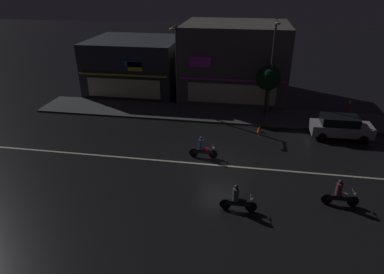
{
  "coord_description": "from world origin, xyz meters",
  "views": [
    {
      "loc": [
        1.18,
        -18.26,
        10.86
      ],
      "look_at": [
        -2.05,
        1.32,
        1.23
      ],
      "focal_mm": 31.12,
      "sensor_mm": 36.0,
      "label": 1
    }
  ],
  "objects_px": {
    "motorcycle_following": "(203,149)",
    "pedestrian_on_sidewalk": "(348,112)",
    "motorcycle_lead": "(340,195)",
    "motorcycle_opposite_lane": "(237,200)",
    "parked_car_near_kerb": "(340,126)",
    "streetlamp_west": "(176,62)",
    "streetlamp_mid": "(272,62)",
    "traffic_cone": "(260,129)"
  },
  "relations": [
    {
      "from": "motorcycle_following",
      "to": "pedestrian_on_sidewalk",
      "type": "bearing_deg",
      "value": 39.04
    },
    {
      "from": "motorcycle_lead",
      "to": "motorcycle_opposite_lane",
      "type": "xyz_separation_m",
      "value": [
        -5.23,
        -1.32,
        0.0
      ]
    },
    {
      "from": "parked_car_near_kerb",
      "to": "motorcycle_opposite_lane",
      "type": "height_order",
      "value": "parked_car_near_kerb"
    },
    {
      "from": "motorcycle_opposite_lane",
      "to": "streetlamp_west",
      "type": "bearing_deg",
      "value": -61.19
    },
    {
      "from": "streetlamp_mid",
      "to": "traffic_cone",
      "type": "distance_m",
      "value": 5.49
    },
    {
      "from": "streetlamp_west",
      "to": "motorcycle_following",
      "type": "bearing_deg",
      "value": -67.17
    },
    {
      "from": "motorcycle_lead",
      "to": "streetlamp_west",
      "type": "bearing_deg",
      "value": -44.99
    },
    {
      "from": "streetlamp_west",
      "to": "traffic_cone",
      "type": "xyz_separation_m",
      "value": [
        7.19,
        -3.39,
        -4.12
      ]
    },
    {
      "from": "streetlamp_mid",
      "to": "motorcycle_opposite_lane",
      "type": "distance_m",
      "value": 13.79
    },
    {
      "from": "streetlamp_west",
      "to": "pedestrian_on_sidewalk",
      "type": "distance_m",
      "value": 14.58
    },
    {
      "from": "streetlamp_west",
      "to": "motorcycle_opposite_lane",
      "type": "height_order",
      "value": "streetlamp_west"
    },
    {
      "from": "motorcycle_lead",
      "to": "motorcycle_following",
      "type": "relative_size",
      "value": 1.0
    },
    {
      "from": "motorcycle_following",
      "to": "motorcycle_opposite_lane",
      "type": "bearing_deg",
      "value": -60.09
    },
    {
      "from": "streetlamp_mid",
      "to": "parked_car_near_kerb",
      "type": "xyz_separation_m",
      "value": [
        5.15,
        -3.14,
        -3.83
      ]
    },
    {
      "from": "parked_car_near_kerb",
      "to": "pedestrian_on_sidewalk",
      "type": "bearing_deg",
      "value": 67.41
    },
    {
      "from": "streetlamp_mid",
      "to": "traffic_cone",
      "type": "height_order",
      "value": "streetlamp_mid"
    },
    {
      "from": "parked_car_near_kerb",
      "to": "motorcycle_following",
      "type": "relative_size",
      "value": 2.26
    },
    {
      "from": "parked_car_near_kerb",
      "to": "traffic_cone",
      "type": "relative_size",
      "value": 7.82
    },
    {
      "from": "pedestrian_on_sidewalk",
      "to": "parked_car_near_kerb",
      "type": "bearing_deg",
      "value": 41.3
    },
    {
      "from": "streetlamp_west",
      "to": "streetlamp_mid",
      "type": "height_order",
      "value": "streetlamp_mid"
    },
    {
      "from": "streetlamp_mid",
      "to": "motorcycle_following",
      "type": "distance_m",
      "value": 9.89
    },
    {
      "from": "streetlamp_west",
      "to": "motorcycle_lead",
      "type": "xyz_separation_m",
      "value": [
        11.11,
        -11.92,
        -3.76
      ]
    },
    {
      "from": "streetlamp_west",
      "to": "streetlamp_mid",
      "type": "relative_size",
      "value": 0.92
    },
    {
      "from": "streetlamp_west",
      "to": "motorcycle_following",
      "type": "height_order",
      "value": "streetlamp_west"
    },
    {
      "from": "pedestrian_on_sidewalk",
      "to": "parked_car_near_kerb",
      "type": "relative_size",
      "value": 0.42
    },
    {
      "from": "traffic_cone",
      "to": "parked_car_near_kerb",
      "type": "bearing_deg",
      "value": 0.26
    },
    {
      "from": "streetlamp_west",
      "to": "motorcycle_opposite_lane",
      "type": "relative_size",
      "value": 3.8
    },
    {
      "from": "motorcycle_following",
      "to": "traffic_cone",
      "type": "xyz_separation_m",
      "value": [
        3.8,
        4.66,
        -0.36
      ]
    },
    {
      "from": "traffic_cone",
      "to": "motorcycle_following",
      "type": "bearing_deg",
      "value": -129.22
    },
    {
      "from": "traffic_cone",
      "to": "streetlamp_west",
      "type": "bearing_deg",
      "value": 154.77
    },
    {
      "from": "pedestrian_on_sidewalk",
      "to": "traffic_cone",
      "type": "height_order",
      "value": "pedestrian_on_sidewalk"
    },
    {
      "from": "motorcycle_lead",
      "to": "motorcycle_opposite_lane",
      "type": "height_order",
      "value": "same"
    },
    {
      "from": "streetlamp_west",
      "to": "motorcycle_lead",
      "type": "relative_size",
      "value": 3.8
    },
    {
      "from": "motorcycle_opposite_lane",
      "to": "traffic_cone",
      "type": "xyz_separation_m",
      "value": [
        1.31,
        9.86,
        -0.36
      ]
    },
    {
      "from": "streetlamp_mid",
      "to": "motorcycle_following",
      "type": "xyz_separation_m",
      "value": [
        -4.47,
        -7.83,
        -4.07
      ]
    },
    {
      "from": "streetlamp_west",
      "to": "parked_car_near_kerb",
      "type": "height_order",
      "value": "streetlamp_west"
    },
    {
      "from": "streetlamp_mid",
      "to": "pedestrian_on_sidewalk",
      "type": "distance_m",
      "value": 7.33
    },
    {
      "from": "motorcycle_lead",
      "to": "traffic_cone",
      "type": "bearing_deg",
      "value": -63.29
    },
    {
      "from": "streetlamp_west",
      "to": "traffic_cone",
      "type": "bearing_deg",
      "value": -25.23
    },
    {
      "from": "motorcycle_following",
      "to": "motorcycle_opposite_lane",
      "type": "height_order",
      "value": "same"
    },
    {
      "from": "streetlamp_mid",
      "to": "parked_car_near_kerb",
      "type": "distance_m",
      "value": 7.15
    },
    {
      "from": "motorcycle_lead",
      "to": "traffic_cone",
      "type": "height_order",
      "value": "motorcycle_lead"
    }
  ]
}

